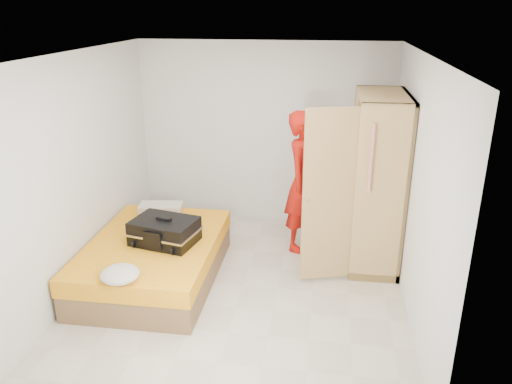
# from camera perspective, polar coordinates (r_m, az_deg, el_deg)

# --- Properties ---
(room) EXTENTS (4.00, 4.02, 2.60)m
(room) POSITION_cam_1_polar(r_m,az_deg,el_deg) (5.30, -1.64, 1.40)
(room) COLOR beige
(room) RESTS_ON ground
(bed) EXTENTS (1.42, 2.02, 0.50)m
(bed) POSITION_cam_1_polar(r_m,az_deg,el_deg) (6.00, -11.54, -7.60)
(bed) COLOR brown
(bed) RESTS_ON ground
(wardrobe) EXTENTS (1.15, 1.34, 2.10)m
(wardrobe) POSITION_cam_1_polar(r_m,az_deg,el_deg) (6.16, 13.20, 0.66)
(wardrobe) COLOR tan
(wardrobe) RESTS_ON ground
(person) EXTENTS (0.64, 0.78, 1.84)m
(person) POSITION_cam_1_polar(r_m,az_deg,el_deg) (6.42, 5.49, 1.17)
(person) COLOR #BB0C0B
(person) RESTS_ON ground
(suitcase) EXTENTS (0.81, 0.66, 0.31)m
(suitcase) POSITION_cam_1_polar(r_m,az_deg,el_deg) (5.76, -10.42, -4.44)
(suitcase) COLOR black
(suitcase) RESTS_ON bed
(round_cushion) EXTENTS (0.38, 0.38, 0.14)m
(round_cushion) POSITION_cam_1_polar(r_m,az_deg,el_deg) (5.12, -15.28, -9.06)
(round_cushion) COLOR silver
(round_cushion) RESTS_ON bed
(pillow) EXTENTS (0.58, 0.35, 0.10)m
(pillow) POSITION_cam_1_polar(r_m,az_deg,el_deg) (6.65, -10.82, -1.79)
(pillow) COLOR silver
(pillow) RESTS_ON bed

